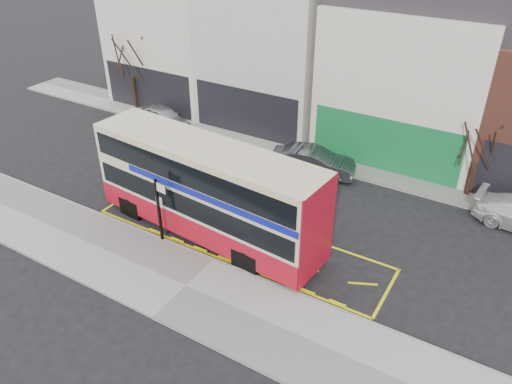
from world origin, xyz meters
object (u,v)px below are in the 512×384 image
Objects in this scene: car_grey at (313,162)px; street_tree_left at (128,46)px; street_tree_right at (482,133)px; double_decker_bus at (207,190)px; bus_stop_post at (159,205)px; car_silver at (164,117)px.

street_tree_left reaches higher than car_grey.
street_tree_right reaches higher than car_grey.
car_grey is at bearing 82.65° from double_decker_bus.
street_tree_left is 1.30× the size of street_tree_right.
street_tree_right is at bearing -89.88° from car_grey.
street_tree_left is at bearing -179.79° from street_tree_right.
bus_stop_post is (-1.40, -1.63, -0.36)m from double_decker_bus.
street_tree_right reaches higher than car_silver.
street_tree_left reaches higher than double_decker_bus.
car_grey is (1.62, 7.54, -1.60)m from double_decker_bus.
bus_stop_post is at bearing -128.81° from car_silver.
street_tree_left is at bearing 82.59° from car_silver.
street_tree_left is at bearing 149.21° from double_decker_bus.
car_silver is at bearing -176.07° from street_tree_right.
street_tree_left reaches higher than bus_stop_post.
car_silver is 0.80× the size of street_tree_right.
street_tree_left is (-11.80, 11.08, 2.66)m from bus_stop_post.
double_decker_bus is 2.45× the size of car_grey.
car_grey is (11.23, -0.68, 0.05)m from car_silver.
double_decker_bus is 12.75m from car_silver.
double_decker_bus is 2.72× the size of car_silver.
double_decker_bus is 3.68× the size of bus_stop_post.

